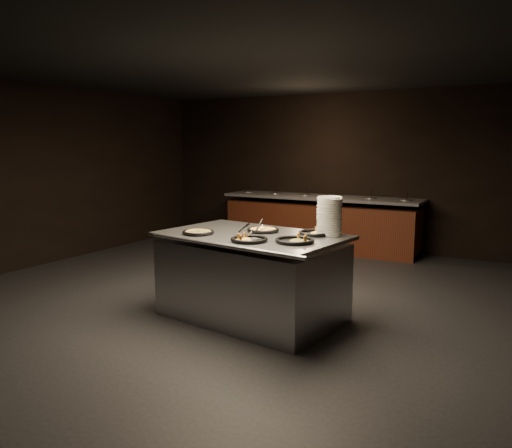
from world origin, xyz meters
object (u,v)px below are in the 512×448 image
(plate_stack, at_px, (329,216))
(pan_cheese_whole, at_px, (263,230))
(serving_counter, at_px, (252,278))
(pan_veggie_whole, at_px, (198,232))

(plate_stack, xyz_separation_m, pan_cheese_whole, (-0.73, -0.15, -0.19))
(serving_counter, height_order, plate_stack, plate_stack)
(plate_stack, xyz_separation_m, pan_veggie_whole, (-1.29, -0.63, -0.19))
(plate_stack, bearing_deg, serving_counter, -155.82)
(serving_counter, height_order, pan_cheese_whole, pan_cheese_whole)
(pan_veggie_whole, relative_size, pan_cheese_whole, 0.97)
(serving_counter, relative_size, pan_veggie_whole, 6.13)
(serving_counter, distance_m, plate_stack, 1.10)
(plate_stack, height_order, pan_cheese_whole, plate_stack)
(serving_counter, height_order, pan_veggie_whole, pan_veggie_whole)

